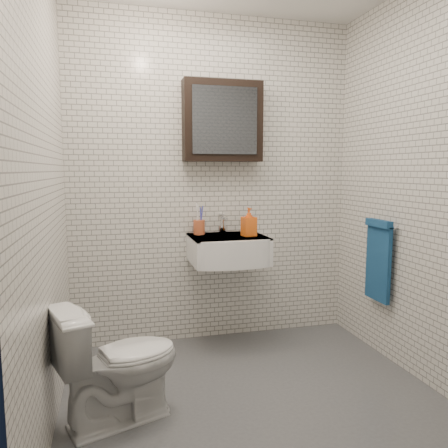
% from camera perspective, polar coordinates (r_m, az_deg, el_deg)
% --- Properties ---
extents(ground, '(2.20, 2.00, 0.01)m').
position_cam_1_polar(ground, '(2.79, 3.85, -21.52)').
color(ground, '#4B4D52').
rests_on(ground, ground).
extents(room_shell, '(2.22, 2.02, 2.51)m').
position_cam_1_polar(room_shell, '(2.45, 4.13, 10.08)').
color(room_shell, silver).
rests_on(room_shell, ground).
extents(washbasin, '(0.55, 0.50, 0.20)m').
position_cam_1_polar(washbasin, '(3.22, 0.68, -3.33)').
color(washbasin, white).
rests_on(washbasin, room_shell).
extents(faucet, '(0.06, 0.20, 0.15)m').
position_cam_1_polar(faucet, '(3.38, -0.19, -0.06)').
color(faucet, silver).
rests_on(faucet, washbasin).
extents(mirror_cabinet, '(0.60, 0.15, 0.60)m').
position_cam_1_polar(mirror_cabinet, '(3.37, -0.17, 13.26)').
color(mirror_cabinet, black).
rests_on(mirror_cabinet, room_shell).
extents(towel_rail, '(0.09, 0.30, 0.58)m').
position_cam_1_polar(towel_rail, '(3.29, 19.53, -4.07)').
color(towel_rail, silver).
rests_on(towel_rail, room_shell).
extents(toothbrush_cup, '(0.10, 0.10, 0.24)m').
position_cam_1_polar(toothbrush_cup, '(3.32, -3.27, -0.32)').
color(toothbrush_cup, '#BC542F').
rests_on(toothbrush_cup, washbasin).
extents(soap_bottle, '(0.11, 0.11, 0.21)m').
position_cam_1_polar(soap_bottle, '(3.23, 3.26, 0.27)').
color(soap_bottle, orange).
rests_on(soap_bottle, washbasin).
extents(toilet, '(0.73, 0.56, 0.66)m').
position_cam_1_polar(toilet, '(2.48, -13.61, -17.08)').
color(toilet, white).
rests_on(toilet, ground).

